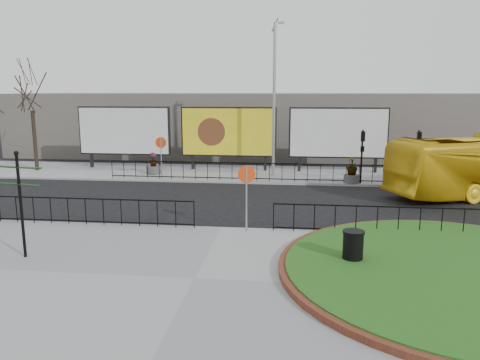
# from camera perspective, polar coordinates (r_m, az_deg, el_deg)

# --- Properties ---
(ground) EXTENTS (90.00, 90.00, 0.00)m
(ground) POSITION_cam_1_polar(r_m,az_deg,el_deg) (18.08, -2.26, -6.11)
(ground) COLOR black
(ground) RESTS_ON ground
(pavement_near) EXTENTS (30.00, 10.00, 0.12)m
(pavement_near) POSITION_cam_1_polar(r_m,az_deg,el_deg) (13.43, -5.55, -12.07)
(pavement_near) COLOR gray
(pavement_near) RESTS_ON ground
(pavement_far) EXTENTS (44.00, 6.00, 0.12)m
(pavement_far) POSITION_cam_1_polar(r_m,az_deg,el_deg) (29.67, 1.23, 0.77)
(pavement_far) COLOR gray
(pavement_far) RESTS_ON ground
(brick_edge) EXTENTS (10.40, 10.40, 0.18)m
(brick_edge) POSITION_cam_1_polar(r_m,az_deg,el_deg) (14.85, 25.51, -10.20)
(brick_edge) COLOR brown
(brick_edge) RESTS_ON pavement_near
(grass_lawn) EXTENTS (10.00, 10.00, 0.22)m
(grass_lawn) POSITION_cam_1_polar(r_m,az_deg,el_deg) (14.84, 25.51, -10.13)
(grass_lawn) COLOR #1B4913
(grass_lawn) RESTS_ON pavement_near
(railing_near_left) EXTENTS (10.00, 0.10, 1.10)m
(railing_near_left) POSITION_cam_1_polar(r_m,az_deg,el_deg) (19.43, -20.22, -3.52)
(railing_near_left) COLOR black
(railing_near_left) RESTS_ON pavement_near
(railing_near_right) EXTENTS (9.00, 0.10, 1.10)m
(railing_near_right) POSITION_cam_1_polar(r_m,az_deg,el_deg) (17.83, 18.76, -4.70)
(railing_near_right) COLOR black
(railing_near_right) RESTS_ON pavement_near
(railing_far) EXTENTS (18.00, 0.10, 1.10)m
(railing_far) POSITION_cam_1_polar(r_m,az_deg,el_deg) (26.83, 2.84, 1.00)
(railing_far) COLOR black
(railing_far) RESTS_ON pavement_far
(speed_sign_far) EXTENTS (0.64, 0.07, 2.47)m
(speed_sign_far) POSITION_cam_1_polar(r_m,az_deg,el_deg) (27.77, -9.60, 3.80)
(speed_sign_far) COLOR gray
(speed_sign_far) RESTS_ON pavement_far
(speed_sign_near) EXTENTS (0.64, 0.07, 2.47)m
(speed_sign_near) POSITION_cam_1_polar(r_m,az_deg,el_deg) (17.10, 0.80, -0.46)
(speed_sign_near) COLOR gray
(speed_sign_near) RESTS_ON pavement_near
(billboard_left) EXTENTS (6.20, 0.31, 4.10)m
(billboard_left) POSITION_cam_1_polar(r_m,az_deg,el_deg) (32.16, -13.93, 5.81)
(billboard_left) COLOR black
(billboard_left) RESTS_ON pavement_far
(billboard_mid) EXTENTS (6.20, 0.31, 4.10)m
(billboard_mid) POSITION_cam_1_polar(r_m,az_deg,el_deg) (30.46, -1.41, 5.86)
(billboard_mid) COLOR black
(billboard_mid) RESTS_ON pavement_far
(billboard_right) EXTENTS (6.20, 0.31, 4.10)m
(billboard_right) POSITION_cam_1_polar(r_m,az_deg,el_deg) (30.31, 11.88, 5.60)
(billboard_right) COLOR black
(billboard_right) RESTS_ON pavement_far
(lamp_post) EXTENTS (0.74, 0.18, 9.23)m
(lamp_post) POSITION_cam_1_polar(r_m,az_deg,el_deg) (28.11, 4.19, 9.95)
(lamp_post) COLOR gray
(lamp_post) RESTS_ON pavement_far
(signal_pole_a) EXTENTS (0.22, 0.26, 3.00)m
(signal_pole_a) POSITION_cam_1_polar(r_m,az_deg,el_deg) (26.89, 14.67, 3.75)
(signal_pole_a) COLOR black
(signal_pole_a) RESTS_ON pavement_far
(signal_pole_b) EXTENTS (0.22, 0.26, 3.00)m
(signal_pole_b) POSITION_cam_1_polar(r_m,az_deg,el_deg) (27.48, 20.88, 3.54)
(signal_pole_b) COLOR black
(signal_pole_b) RESTS_ON pavement_far
(tree_left) EXTENTS (2.00, 2.00, 7.00)m
(tree_left) POSITION_cam_1_polar(r_m,az_deg,el_deg) (33.11, -23.94, 7.11)
(tree_left) COLOR #2D2119
(tree_left) RESTS_ON pavement_far
(building_backdrop) EXTENTS (40.00, 10.00, 5.00)m
(building_backdrop) POSITION_cam_1_polar(r_m,az_deg,el_deg) (39.27, 2.58, 6.85)
(building_backdrop) COLOR #5B5650
(building_backdrop) RESTS_ON ground
(fingerpost_sign) EXTENTS (1.58, 0.48, 3.37)m
(fingerpost_sign) POSITION_cam_1_polar(r_m,az_deg,el_deg) (15.88, -25.25, -1.55)
(fingerpost_sign) COLOR black
(fingerpost_sign) RESTS_ON pavement_near
(litter_bin) EXTENTS (0.65, 0.65, 1.08)m
(litter_bin) POSITION_cam_1_polar(r_m,az_deg,el_deg) (14.47, 13.60, -8.06)
(litter_bin) COLOR black
(litter_bin) RESTS_ON pavement_near
(planter_a) EXTENTS (0.93, 0.93, 1.33)m
(planter_a) POSITION_cam_1_polar(r_m,az_deg,el_deg) (29.75, -10.49, 1.62)
(planter_a) COLOR #4C4C4F
(planter_a) RESTS_ON pavement_far
(planter_c) EXTENTS (0.88, 0.88, 1.52)m
(planter_c) POSITION_cam_1_polar(r_m,az_deg,el_deg) (27.08, 13.47, 0.95)
(planter_c) COLOR #4C4C4F
(planter_c) RESTS_ON pavement_far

